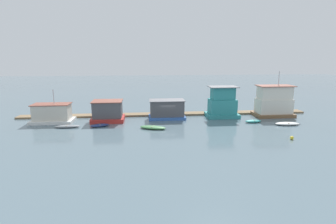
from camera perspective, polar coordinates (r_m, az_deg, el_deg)
The scene contains 13 objects.
ground_plane at distance 44.12m, azimuth -0.12°, elevation -1.50°, with size 200.00×200.00×0.00m, color slate.
dock_walkway at distance 47.07m, azimuth -0.46°, elevation -0.44°, with size 51.00×2.15×0.30m, color #846B4C.
houseboat_white at distance 45.52m, azimuth -23.90°, elevation -0.33°, with size 6.47×3.65×5.28m.
houseboat_red at distance 43.47m, azimuth -12.97°, elevation 0.12°, with size 5.17×4.11×3.36m.
houseboat_blue at distance 44.20m, azimuth -0.25°, elevation 0.56°, with size 6.11×3.48×3.17m.
houseboat_teal at distance 45.98m, azimuth 11.74°, elevation 1.70°, with size 5.42×3.78×5.32m.
houseboat_brown at distance 49.29m, azimuth 22.05°, elevation 2.01°, with size 6.64×3.78×7.85m.
dinghy_grey at distance 41.51m, azimuth -21.09°, elevation -2.93°, with size 3.68×1.04×0.40m.
dinghy_navy at distance 40.65m, azimuth -14.63°, elevation -2.82°, with size 2.94×1.99×0.39m.
dinghy_green at distance 38.17m, azimuth -3.31°, elevation -3.37°, with size 4.12×2.58×0.44m.
dinghy_teal at distance 43.87m, azimuth 18.09°, elevation -1.90°, with size 2.74×1.33×0.44m.
dinghy_white at distance 44.12m, azimuth 24.51°, elevation -2.32°, with size 3.78×1.65×0.46m.
buoy_yellow at distance 36.89m, azimuth 25.35°, elevation -5.11°, with size 0.46×0.46×0.46m, color yellow.
Camera 1 is at (-3.90, -42.68, 10.46)m, focal length 28.00 mm.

